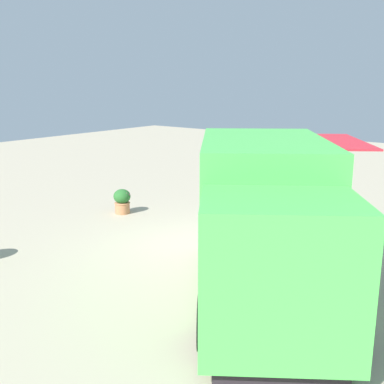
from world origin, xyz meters
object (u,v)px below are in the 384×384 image
Objects in this scene: food_truck at (265,226)px; planter_flowering_far at (249,177)px; person_customer at (331,204)px; planter_flowering_near at (122,201)px.

planter_flowering_far is at bearing -147.36° from food_truck.
person_customer reaches higher than planter_flowering_near.
food_truck is at bearing 68.99° from planter_flowering_near.
planter_flowering_near is at bearing -111.01° from food_truck.
planter_flowering_near is at bearing -14.05° from planter_flowering_far.
person_customer is at bearing 124.79° from planter_flowering_near.
planter_flowering_far is (-6.74, -4.32, -0.84)m from food_truck.
planter_flowering_far is at bearing 165.95° from planter_flowering_near.
food_truck reaches higher than planter_flowering_far.
person_customer is 3.69m from planter_flowering_far.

